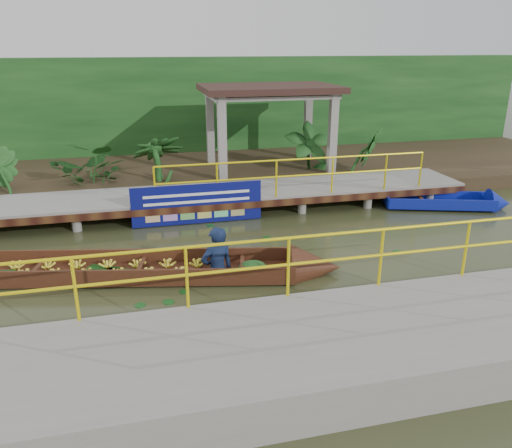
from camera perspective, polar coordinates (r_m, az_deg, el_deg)
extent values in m
plane|color=#2C341A|center=(10.95, -5.20, -4.31)|extent=(80.00, 80.00, 0.00)
cube|color=#302418|center=(17.96, -8.91, 5.99)|extent=(30.00, 8.00, 0.45)
cube|color=gray|center=(14.04, -7.46, 3.30)|extent=(16.00, 2.00, 0.15)
cube|color=black|center=(13.11, -6.93, 1.75)|extent=(16.00, 0.12, 0.18)
cylinder|color=yellow|center=(13.43, 4.64, 7.38)|extent=(7.50, 0.05, 0.05)
cylinder|color=yellow|center=(13.53, 4.59, 5.52)|extent=(7.50, 0.05, 0.05)
cylinder|color=yellow|center=(13.55, 4.58, 5.32)|extent=(0.05, 0.05, 1.00)
cylinder|color=gray|center=(13.54, -24.03, -0.18)|extent=(0.24, 0.24, 0.55)
cylinder|color=gray|center=(15.04, -23.08, 1.85)|extent=(0.24, 0.24, 0.55)
cylinder|color=gray|center=(13.30, -15.58, 0.51)|extent=(0.24, 0.24, 0.55)
cylinder|color=gray|center=(14.83, -15.47, 2.51)|extent=(0.24, 0.24, 0.55)
cylinder|color=gray|center=(13.36, -7.01, 1.20)|extent=(0.24, 0.24, 0.55)
cylinder|color=gray|center=(14.88, -7.77, 3.12)|extent=(0.24, 0.24, 0.55)
cylinder|color=gray|center=(13.72, 1.31, 1.84)|extent=(0.24, 0.24, 0.55)
cylinder|color=gray|center=(15.20, -0.25, 3.66)|extent=(0.24, 0.24, 0.55)
cylinder|color=gray|center=(14.34, 9.06, 2.41)|extent=(0.24, 0.24, 0.55)
cylinder|color=gray|center=(15.77, 6.86, 4.12)|extent=(0.24, 0.24, 0.55)
cylinder|color=gray|center=(15.21, 16.05, 2.88)|extent=(0.24, 0.24, 0.55)
cylinder|color=gray|center=(16.56, 13.38, 4.48)|extent=(0.24, 0.24, 0.55)
cylinder|color=gray|center=(13.36, -7.01, 1.20)|extent=(0.24, 0.24, 0.55)
cube|color=gray|center=(7.45, 7.78, -14.38)|extent=(18.00, 2.40, 0.70)
cylinder|color=yellow|center=(7.78, 5.20, -1.48)|extent=(10.00, 0.05, 0.05)
cylinder|color=yellow|center=(7.95, 5.10, -4.50)|extent=(10.00, 0.05, 0.05)
cylinder|color=yellow|center=(7.97, 5.09, -4.82)|extent=(0.05, 0.05, 1.00)
cube|color=gray|center=(15.48, -3.87, 9.18)|extent=(0.25, 0.25, 2.80)
cube|color=gray|center=(16.47, 8.73, 9.65)|extent=(0.25, 0.25, 2.80)
cube|color=gray|center=(17.82, -5.24, 10.56)|extent=(0.25, 0.25, 2.80)
cube|color=gray|center=(18.68, 5.93, 10.97)|extent=(0.25, 0.25, 2.80)
cube|color=gray|center=(16.85, 1.52, 14.55)|extent=(4.00, 2.60, 0.12)
cube|color=#311D18|center=(16.83, 1.52, 15.23)|extent=(4.40, 3.00, 0.20)
cube|color=#133B15|center=(20.09, -9.86, 12.57)|extent=(30.00, 0.80, 4.00)
cube|color=#351B0E|center=(10.74, -18.43, -5.44)|extent=(8.31, 2.73, 0.06)
cube|color=#351B0E|center=(11.14, -17.79, -3.64)|extent=(8.11, 1.78, 0.35)
cube|color=#351B0E|center=(10.24, -19.30, -5.94)|extent=(8.11, 1.78, 0.35)
cone|color=#351B0E|center=(10.36, 6.79, -4.95)|extent=(1.22, 1.19, 0.99)
ellipsoid|color=#133B15|center=(10.24, -0.40, -4.97)|extent=(0.66, 0.57, 0.27)
imported|color=#101C3C|center=(9.91, -4.60, -0.35)|extent=(0.80, 0.63, 1.92)
cube|color=#0D1991|center=(15.38, 20.09, 2.16)|extent=(3.13, 1.77, 0.10)
cube|color=#0D1991|center=(15.76, 19.72, 3.07)|extent=(2.87, 0.97, 0.30)
cube|color=#0D1991|center=(14.94, 20.59, 2.07)|extent=(2.87, 0.97, 0.30)
cube|color=#0D1991|center=(15.00, 14.64, 2.78)|extent=(0.33, 0.87, 0.30)
cone|color=#0D1991|center=(15.93, 25.99, 2.14)|extent=(0.83, 0.98, 0.84)
cube|color=black|center=(15.21, 18.36, 2.79)|extent=(0.37, 0.89, 0.05)
cube|color=navy|center=(13.06, -6.70, 2.29)|extent=(3.39, 0.03, 1.06)
cube|color=white|center=(12.96, -6.74, 3.40)|extent=(2.76, 0.01, 0.07)
cube|color=white|center=(13.02, -6.70, 2.56)|extent=(2.76, 0.01, 0.07)
imported|color=#133B15|center=(16.02, -27.22, 5.55)|extent=(1.04, 1.04, 1.30)
imported|color=#133B15|center=(15.61, -18.26, 6.44)|extent=(1.04, 1.04, 1.30)
imported|color=#133B15|center=(15.58, -10.89, 7.06)|extent=(1.04, 1.04, 1.30)
imported|color=#133B15|center=(16.57, 6.78, 8.04)|extent=(1.04, 1.04, 1.30)
imported|color=#133B15|center=(17.15, 11.54, 8.18)|extent=(1.04, 1.04, 1.30)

